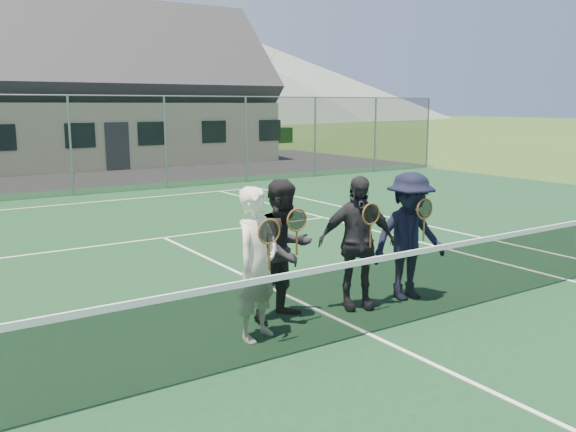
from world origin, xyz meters
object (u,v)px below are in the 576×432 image
object	(u,v)px
tennis_net	(369,293)
player_d	(409,236)
player_b	(285,250)
player_c	(357,242)
player_a	(257,264)
clubhouse	(97,77)

from	to	relation	value
tennis_net	player_d	size ratio (longest dim) A/B	6.49
player_b	player_c	distance (m)	1.05
player_a	player_b	size ratio (longest dim) A/B	1.00
clubhouse	player_d	xyz separation A→B (m)	(-2.63, -23.26, -3.07)
tennis_net	clubhouse	bearing A→B (deg)	80.54
player_c	player_b	bearing A→B (deg)	170.03
player_b	clubhouse	bearing A→B (deg)	78.87
tennis_net	player_d	world-z (taller)	player_d
player_a	player_d	world-z (taller)	same
player_b	player_a	bearing A→B (deg)	-148.21
clubhouse	player_c	distance (m)	23.61
tennis_net	clubhouse	distance (m)	24.57
clubhouse	player_d	bearing A→B (deg)	-96.46
player_b	player_d	xyz separation A→B (m)	(1.89, -0.29, -0.00)
player_d	player_a	bearing A→B (deg)	-177.59
player_b	player_c	world-z (taller)	same
tennis_net	player_c	bearing A→B (deg)	58.88
player_a	player_c	world-z (taller)	same
clubhouse	player_c	world-z (taller)	clubhouse
player_a	player_d	distance (m)	2.53
tennis_net	player_b	bearing A→B (deg)	116.62
tennis_net	player_b	xyz separation A→B (m)	(-0.52, 1.03, 0.38)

